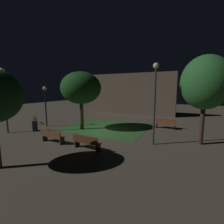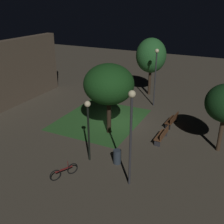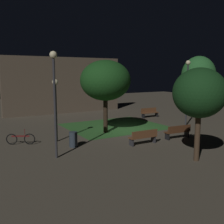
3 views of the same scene
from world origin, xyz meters
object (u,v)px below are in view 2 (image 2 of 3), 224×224
Objects in this scene: bench_front_left at (173,120)px; tree_right_canopy at (151,56)px; trash_bin at (117,157)px; lamp_post_plaza_east at (156,69)px; lamp_post_near_wall at (131,125)px; bench_back_row at (162,135)px; tree_lawn_side at (109,84)px; bicycle at (64,172)px; lamp_post_path_center at (88,120)px; bench_lawn_edge at (108,92)px.

bench_front_left is 8.19m from tree_right_canopy.
trash_bin is at bearing 165.90° from bench_front_left.
lamp_post_near_wall reaches higher than lamp_post_plaza_east.
bench_back_row is 0.35× the size of lamp_post_plaza_east.
tree_right_canopy is at bearing 0.80° from tree_lawn_side.
trash_bin is (-3.78, 1.65, -0.04)m from bench_back_row.
lamp_post_near_wall reaches higher than tree_lawn_side.
bench_front_left is 5.24m from lamp_post_plaza_east.
lamp_post_plaza_east is 10.47m from trash_bin.
bicycle is (-2.51, 2.05, -0.10)m from trash_bin.
tree_right_canopy is 3.17m from lamp_post_plaza_east.
bench_back_row is 0.35× the size of tree_lawn_side.
lamp_post_near_wall is at bearing -108.96° from lamp_post_path_center.
bicycle reaches higher than bench_back_row.
bench_back_row is at bearing -155.89° from tree_right_canopy.
bench_back_row is at bearing -23.55° from trash_bin.
lamp_post_plaza_east is 5.89× the size of trash_bin.
bench_back_row is 2.06× the size of trash_bin.
lamp_post_path_center reaches higher than bench_back_row.
lamp_post_near_wall is at bearing -136.37° from trash_bin.
trash_bin is at bearing -150.25° from bench_lawn_edge.
bench_back_row is at bearing -38.27° from lamp_post_path_center.
bench_front_left is at bearing -147.08° from tree_right_canopy.
lamp_post_path_center is (-6.97, 3.31, 2.20)m from bench_front_left.
tree_right_canopy reaches higher than bench_front_left.
tree_lawn_side is 1.33× the size of lamp_post_path_center.
bench_back_row is at bearing -130.60° from bench_lawn_edge.
lamp_post_path_center is at bearing -176.90° from tree_right_canopy.
tree_lawn_side reaches higher than bench_front_left.
tree_lawn_side is at bearing 37.03° from lamp_post_near_wall.
bench_back_row is at bearing -2.61° from lamp_post_near_wall.
bench_front_left is 9.79m from bicycle.
tree_right_canopy is 6.46× the size of trash_bin.
lamp_post_plaza_east reaches higher than trash_bin.
bench_front_left is 1.01× the size of bench_lawn_edge.
bench_back_row is at bearing -157.06° from lamp_post_plaza_east.
tree_lawn_side reaches higher than bench_lawn_edge.
lamp_post_path_center is 3.15m from bicycle.
bicycle is at bearing -163.45° from bench_lawn_edge.
lamp_post_plaza_east is (6.20, 2.62, 2.98)m from bench_back_row.
tree_right_canopy is 13.46m from trash_bin.
lamp_post_plaza_east is (3.42, 2.62, 2.98)m from bench_front_left.
bicycle reaches higher than bench_front_left.
tree_lawn_side is 3.96m from lamp_post_path_center.
tree_lawn_side is 6.73m from lamp_post_plaza_east.
bench_back_row is 1.00× the size of bench_lawn_edge.
lamp_post_path_center reaches higher than bench_lawn_edge.
tree_lawn_side is at bearing 96.00° from bench_back_row.
tree_right_canopy reaches higher than lamp_post_path_center.
tree_right_canopy is 9.41m from tree_lawn_side.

